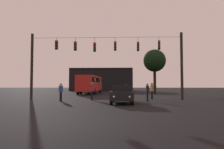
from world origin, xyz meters
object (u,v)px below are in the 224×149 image
object	(u,v)px
pedestrian_crossing_left	(126,91)
pedestrian_near_bus	(61,91)
pedestrian_trailing	(147,91)
tree_left_silhouette	(155,61)
pedestrian_crossing_right	(92,90)
pedestrian_crossing_center	(152,90)
car_near_right	(121,94)
city_bus	(90,83)

from	to	relation	value
pedestrian_crossing_left	pedestrian_near_bus	size ratio (longest dim) A/B	0.93
pedestrian_trailing	tree_left_silhouette	size ratio (longest dim) A/B	0.23
pedestrian_crossing_left	pedestrian_crossing_right	xyz separation A→B (m)	(-3.43, -0.19, 0.14)
pedestrian_crossing_center	pedestrian_crossing_right	bearing A→B (deg)	-167.82
pedestrian_crossing_center	pedestrian_trailing	bearing A→B (deg)	-106.49
car_near_right	tree_left_silhouette	xyz separation A→B (m)	(5.55, 16.99, 4.63)
pedestrian_trailing	tree_left_silhouette	world-z (taller)	tree_left_silhouette
city_bus	pedestrian_trailing	world-z (taller)	city_bus
city_bus	pedestrian_trailing	bearing A→B (deg)	-65.19
tree_left_silhouette	car_near_right	bearing A→B (deg)	-108.09
city_bus	car_near_right	bearing A→B (deg)	-74.31
car_near_right	pedestrian_crossing_right	bearing A→B (deg)	130.13
city_bus	pedestrian_crossing_right	bearing A→B (deg)	-81.58
tree_left_silhouette	city_bus	bearing A→B (deg)	172.61
pedestrian_crossing_center	pedestrian_trailing	distance (m)	2.98
pedestrian_crossing_right	pedestrian_near_bus	bearing A→B (deg)	-149.71
car_near_right	pedestrian_trailing	xyz separation A→B (m)	(2.41, 2.00, 0.14)
city_bus	tree_left_silhouette	xyz separation A→B (m)	(10.71, -1.39, 3.56)
pedestrian_crossing_left	pedestrian_crossing_right	distance (m)	3.44
pedestrian_crossing_right	tree_left_silhouette	distance (m)	16.54
car_near_right	pedestrian_crossing_center	size ratio (longest dim) A/B	2.48
city_bus	pedestrian_crossing_right	distance (m)	15.05
pedestrian_trailing	city_bus	bearing A→B (deg)	114.81
city_bus	tree_left_silhouette	distance (m)	11.37
car_near_right	tree_left_silhouette	world-z (taller)	tree_left_silhouette
pedestrian_crossing_right	pedestrian_near_bus	size ratio (longest dim) A/B	1.05
car_near_right	pedestrian_crossing_right	distance (m)	4.60
pedestrian_crossing_center	pedestrian_near_bus	bearing A→B (deg)	-161.89
pedestrian_near_bus	pedestrian_crossing_right	bearing A→B (deg)	30.29
car_near_right	pedestrian_crossing_left	xyz separation A→B (m)	(0.47, 3.70, 0.08)
pedestrian_near_bus	tree_left_silhouette	size ratio (longest dim) A/B	0.23
pedestrian_crossing_center	pedestrian_near_bus	xyz separation A→B (m)	(-8.91, -2.91, -0.04)
pedestrian_near_bus	pedestrian_trailing	distance (m)	8.06
car_near_right	pedestrian_crossing_center	world-z (taller)	pedestrian_crossing_center
car_near_right	tree_left_silhouette	distance (m)	18.46
city_bus	pedestrian_crossing_center	size ratio (longest dim) A/B	6.36
city_bus	pedestrian_near_bus	world-z (taller)	city_bus
pedestrian_crossing_center	tree_left_silhouette	bearing A→B (deg)	79.30
city_bus	car_near_right	world-z (taller)	city_bus
car_near_right	pedestrian_near_bus	xyz separation A→B (m)	(-5.65, 1.94, 0.16)
pedestrian_crossing_center	pedestrian_crossing_right	distance (m)	6.36
pedestrian_crossing_right	pedestrian_near_bus	world-z (taller)	pedestrian_crossing_right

